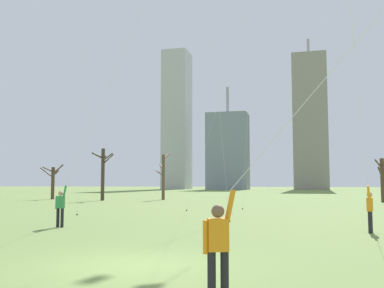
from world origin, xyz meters
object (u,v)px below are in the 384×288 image
Objects in this scene: kite_flyer_midfield_right_orange at (361,115)px; bare_tree_left_of_center at (103,172)px; bare_tree_far_right_edge at (53,180)px; kite_flyer_far_back_white at (379,43)px; bare_tree_center at (383,179)px; kite_flyer_midfield_center_blue at (110,90)px; bare_tree_right_of_center at (163,175)px.

kite_flyer_midfield_right_orange reaches higher than bare_tree_left_of_center.
kite_flyer_midfield_right_orange reaches higher than bare_tree_far_right_edge.
bare_tree_center is at bearing 81.17° from kite_flyer_far_back_white.
kite_flyer_midfield_center_blue is 3.72× the size of bare_tree_right_of_center.
bare_tree_left_of_center reaches higher than bare_tree_right_of_center.
bare_tree_center is 1.06× the size of bare_tree_far_right_edge.
kite_flyer_midfield_right_orange is 2.52× the size of bare_tree_left_of_center.
bare_tree_center reaches higher than bare_tree_far_right_edge.
kite_flyer_midfield_center_blue is 34.66m from bare_tree_center.
bare_tree_far_right_edge is (-21.03, 29.32, -3.92)m from kite_flyer_midfield_center_blue.
kite_flyer_midfield_center_blue is at bearing 168.35° from kite_flyer_midfield_right_orange.
bare_tree_left_of_center reaches higher than bare_tree_center.
bare_tree_far_right_edge is 13.45m from bare_tree_right_of_center.
kite_flyer_far_back_white is 3.79× the size of bare_tree_far_right_edge.
bare_tree_right_of_center is (-7.75, 31.38, -3.28)m from kite_flyer_midfield_center_blue.
bare_tree_left_of_center is (-23.96, 29.69, -1.13)m from kite_flyer_midfield_right_orange.
bare_tree_left_of_center is (-23.44, 37.26, -1.32)m from kite_flyer_far_back_white.
kite_flyer_midfield_right_orange is 44.46m from bare_tree_far_right_edge.
kite_flyer_far_back_white is 7.59m from kite_flyer_midfield_right_orange.
kite_flyer_midfield_right_orange is 3.48× the size of bare_tree_far_right_edge.
kite_flyer_far_back_white reaches higher than bare_tree_far_right_edge.
kite_flyer_far_back_white is 2.83× the size of bare_tree_right_of_center.
kite_flyer_far_back_white reaches higher than bare_tree_left_of_center.
bare_tree_left_of_center is 29.84m from bare_tree_center.
bare_tree_center is at bearing -2.15° from bare_tree_right_of_center.
kite_flyer_midfield_center_blue is at bearing 135.30° from kite_flyer_far_back_white.
bare_tree_left_of_center is 1.30× the size of bare_tree_center.
kite_flyer_midfield_right_orange is at bearing -51.09° from bare_tree_left_of_center.
kite_flyer_midfield_right_orange is at bearing 86.03° from kite_flyer_far_back_white.
bare_tree_far_right_edge is (-7.39, 1.77, -0.92)m from bare_tree_left_of_center.
kite_flyer_midfield_center_blue is at bearing -54.35° from bare_tree_far_right_edge.
bare_tree_left_of_center is 1.38× the size of bare_tree_far_right_edge.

